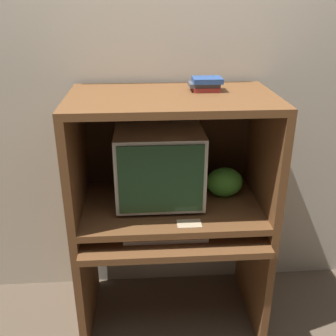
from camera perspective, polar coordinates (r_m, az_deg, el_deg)
name	(u,v)px	position (r m, az deg, el deg)	size (l,w,h in m)	color
wall_back	(167,91)	(2.29, -0.14, 11.06)	(6.00, 0.06, 2.60)	beige
desk_base	(172,261)	(2.29, 0.57, -13.37)	(1.02, 0.65, 0.68)	brown
desk_monitor_shelf	(171,207)	(2.15, 0.51, -5.65)	(1.02, 0.60, 0.09)	brown
hutch_upper	(171,131)	(2.01, 0.48, 5.37)	(1.02, 0.60, 0.59)	brown
crt_monitor	(159,164)	(2.09, -1.31, 0.61)	(0.45, 0.42, 0.41)	beige
keyboard	(165,233)	(2.04, -0.41, -9.42)	(0.43, 0.16, 0.03)	beige
mouse	(221,232)	(2.06, 7.76, -9.15)	(0.07, 0.05, 0.03)	#B7B7B7
snack_bag	(224,182)	(2.20, 8.19, -2.04)	(0.20, 0.15, 0.17)	green
book_stack	(206,84)	(2.02, 5.51, 12.04)	(0.16, 0.12, 0.07)	maroon
paper_card	(189,224)	(1.96, 3.09, -8.07)	(0.12, 0.08, 0.00)	#CCB28C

